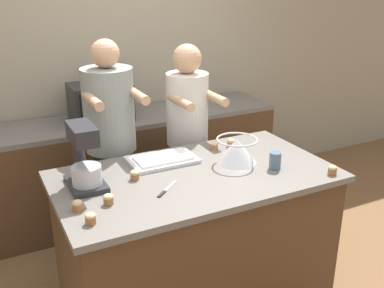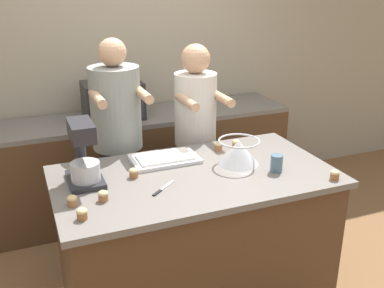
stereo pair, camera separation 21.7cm
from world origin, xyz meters
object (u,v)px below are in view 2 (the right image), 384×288
at_px(drinking_glass, 277,163).
at_px(cupcake_3, 82,214).
at_px(person_left, 118,150).
at_px(cupcake_2, 219,146).
at_px(cupcake_6, 236,144).
at_px(microwave_oven, 113,100).
at_px(person_right, 195,143).
at_px(mixing_bowl, 239,151).
at_px(cupcake_1, 134,173).
at_px(knife, 162,189).
at_px(stand_mixer, 83,156).
at_px(baking_tray, 165,159).
at_px(cupcake_4, 103,196).
at_px(cupcake_0, 335,175).
at_px(cupcake_5, 72,200).

height_order(drinking_glass, cupcake_3, drinking_glass).
height_order(person_left, cupcake_2, person_left).
bearing_deg(cupcake_6, microwave_oven, 120.53).
relative_size(person_right, cupcake_6, 26.84).
xyz_separation_m(person_left, drinking_glass, (0.80, -0.87, 0.11)).
height_order(mixing_bowl, drinking_glass, mixing_bowl).
distance_m(cupcake_1, cupcake_2, 0.70).
distance_m(knife, cupcake_6, 0.82).
bearing_deg(mixing_bowl, stand_mixer, 174.60).
bearing_deg(cupcake_2, person_left, 146.62).
distance_m(person_right, baking_tray, 0.62).
distance_m(stand_mixer, cupcake_4, 0.31).
relative_size(mixing_bowl, baking_tray, 0.62).
xyz_separation_m(stand_mixer, drinking_glass, (1.13, -0.29, -0.11)).
xyz_separation_m(mixing_bowl, cupcake_6, (0.12, 0.26, -0.06)).
relative_size(cupcake_0, cupcake_5, 1.00).
relative_size(person_right, cupcake_4, 26.84).
bearing_deg(cupcake_2, mixing_bowl, -86.31).
bearing_deg(mixing_bowl, cupcake_5, -170.94).
distance_m(baking_tray, drinking_glass, 0.72).
relative_size(person_left, cupcake_1, 28.05).
height_order(baking_tray, knife, baking_tray).
bearing_deg(mixing_bowl, microwave_oven, 111.20).
bearing_deg(mixing_bowl, knife, -163.56).
relative_size(stand_mixer, cupcake_6, 6.24).
relative_size(cupcake_1, cupcake_4, 1.00).
bearing_deg(knife, baking_tray, 69.15).
xyz_separation_m(knife, cupcake_3, (-0.48, -0.16, 0.03)).
height_order(knife, cupcake_1, cupcake_1).
xyz_separation_m(baking_tray, cupcake_4, (-0.49, -0.39, 0.01)).
relative_size(cupcake_3, cupcake_6, 1.00).
relative_size(knife, cupcake_4, 2.95).
xyz_separation_m(microwave_oven, cupcake_5, (-0.56, -1.51, -0.11)).
bearing_deg(cupcake_0, cupcake_1, 156.70).
xyz_separation_m(drinking_glass, cupcake_1, (-0.85, 0.25, -0.02)).
bearing_deg(cupcake_4, person_left, 71.85).
height_order(knife, cupcake_2, cupcake_2).
height_order(mixing_bowl, cupcake_6, mixing_bowl).
height_order(cupcake_4, cupcake_6, same).
bearing_deg(cupcake_6, mixing_bowl, -114.28).
relative_size(microwave_oven, drinking_glass, 4.49).
relative_size(drinking_glass, cupcake_2, 1.80).
relative_size(drinking_glass, knife, 0.61).
bearing_deg(cupcake_5, cupcake_1, 29.29).
distance_m(mixing_bowl, cupcake_4, 0.94).
height_order(stand_mixer, microwave_oven, stand_mixer).
height_order(stand_mixer, drinking_glass, stand_mixer).
bearing_deg(cupcake_3, mixing_bowl, 17.54).
xyz_separation_m(baking_tray, cupcake_6, (0.55, 0.04, 0.01)).
bearing_deg(cupcake_0, cupcake_2, 122.49).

